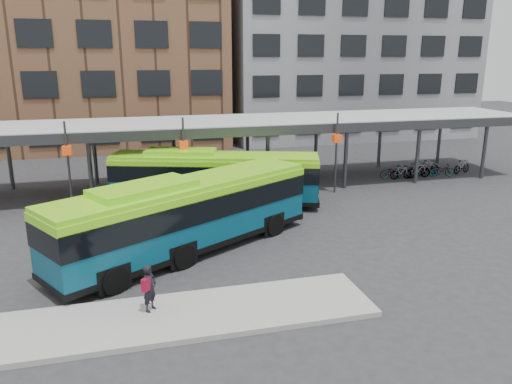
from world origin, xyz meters
The scene contains 9 objects.
ground centered at (0.00, 0.00, 0.00)m, with size 120.00×120.00×0.00m, color #28282B.
boarding_island centered at (-5.50, -3.00, 0.09)m, with size 14.00×3.00×0.18m, color gray.
canopy centered at (-0.06, 12.87, 3.91)m, with size 40.00×6.53×4.80m.
building_brick centered at (-10.00, 32.00, 11.00)m, with size 26.00×14.00×22.00m, color brown.
building_grey centered at (16.00, 32.00, 10.00)m, with size 24.00×14.00×20.00m, color slate.
bus_front centered at (-3.80, 2.48, 1.73)m, with size 11.64×8.34×3.31m.
bus_rear centered at (-1.46, 9.01, 1.61)m, with size 11.41×5.79×3.09m.
pedestrian centered at (-5.60, -2.53, 0.96)m, with size 0.64×0.67×1.54m.
bike_rack centered at (13.35, 11.98, 0.48)m, with size 7.20×1.54×1.06m.
Camera 1 is at (-5.99, -17.26, 8.06)m, focal length 35.00 mm.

